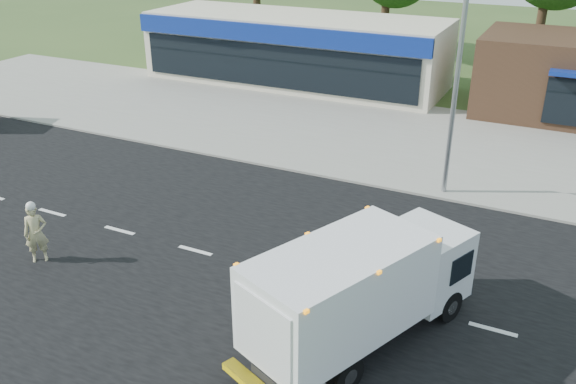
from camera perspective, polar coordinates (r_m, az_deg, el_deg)
name	(u,v)px	position (r m, az deg, el deg)	size (l,w,h in m)	color
ground	(281,274)	(17.97, -0.63, -7.66)	(120.00, 120.00, 0.00)	#385123
road_asphalt	(281,274)	(17.97, -0.63, -7.64)	(60.00, 14.00, 0.02)	black
sidewalk	(372,173)	(24.72, 7.89, 1.78)	(60.00, 2.40, 0.12)	gray
parking_apron	(411,131)	(29.96, 11.47, 5.60)	(60.00, 9.00, 0.02)	gray
lane_markings	(304,310)	(16.48, 1.51, -10.99)	(55.20, 7.00, 0.01)	silver
ems_box_truck	(361,286)	(14.49, 6.85, -8.75)	(4.43, 6.87, 2.93)	black
emergency_worker	(36,232)	(19.63, -22.53, -3.51)	(0.80, 0.79, 1.97)	tan
retail_strip_mall	(295,49)	(37.79, 0.67, 13.23)	(18.00, 6.20, 4.00)	beige
traffic_signal_pole	(440,61)	(22.11, 14.02, 11.79)	(3.51, 0.25, 8.00)	gray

